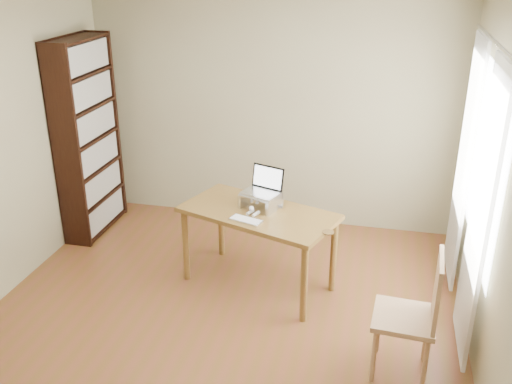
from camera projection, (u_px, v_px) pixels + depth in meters
name	position (u px, v px, depth m)	size (l,w,h in m)	color
room	(214.00, 185.00, 4.14)	(4.04, 4.54, 2.64)	brown
bookshelf	(88.00, 138.00, 6.01)	(0.30, 0.90, 2.10)	black
curtains	(472.00, 184.00, 4.51)	(0.03, 1.90, 2.25)	silver
desk	(258.00, 221.00, 5.08)	(1.51, 1.10, 0.75)	brown
laptop_stand	(260.00, 199.00, 5.08)	(0.32, 0.25, 0.13)	silver
laptop	(262.00, 186.00, 5.09)	(0.37, 0.36, 0.22)	silver
keyboard	(246.00, 220.00, 4.85)	(0.31, 0.20, 0.02)	silver
coaster	(328.00, 232.00, 4.66)	(0.10, 0.10, 0.01)	brown
cat	(264.00, 200.00, 5.11)	(0.24, 0.48, 0.15)	#4C453C
chair	(416.00, 311.00, 4.02)	(0.46, 0.46, 0.98)	tan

